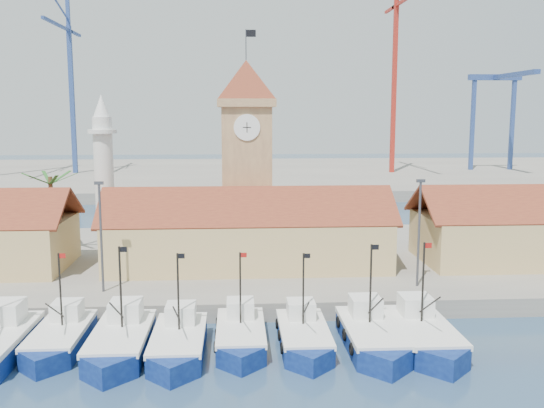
{
  "coord_description": "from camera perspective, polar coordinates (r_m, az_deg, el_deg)",
  "views": [
    {
      "loc": [
        -1.13,
        -36.47,
        15.89
      ],
      "look_at": [
        2.14,
        18.0,
        7.68
      ],
      "focal_mm": 40.0,
      "sensor_mm": 36.0,
      "label": 1
    }
  ],
  "objects": [
    {
      "name": "ground",
      "position": [
        39.79,
        -1.58,
        -14.98
      ],
      "size": [
        400.0,
        400.0,
        0.0
      ],
      "primitive_type": "plane",
      "color": "navy",
      "rests_on": "ground"
    },
    {
      "name": "quay",
      "position": [
        62.34,
        -2.31,
        -5.51
      ],
      "size": [
        140.0,
        32.0,
        1.5
      ],
      "primitive_type": "cube",
      "color": "gray",
      "rests_on": "ground"
    },
    {
      "name": "terminal",
      "position": [
        147.23,
        -2.99,
        2.73
      ],
      "size": [
        240.0,
        80.0,
        2.0
      ],
      "primitive_type": "cube",
      "color": "gray",
      "rests_on": "ground"
    },
    {
      "name": "boat_2",
      "position": [
        44.28,
        -19.39,
        -11.99
      ],
      "size": [
        3.33,
        9.13,
        6.91
      ],
      "color": "#0B1955",
      "rests_on": "ground"
    },
    {
      "name": "boat_3",
      "position": [
        42.31,
        -14.12,
        -12.63
      ],
      "size": [
        3.65,
        10.01,
        7.57
      ],
      "color": "#0B1955",
      "rests_on": "ground"
    },
    {
      "name": "boat_4",
      "position": [
        41.44,
        -8.83,
        -13.0
      ],
      "size": [
        3.44,
        9.44,
        7.14
      ],
      "color": "#0B1955",
      "rests_on": "ground"
    },
    {
      "name": "boat_5",
      "position": [
        42.41,
        -2.96,
        -12.43
      ],
      "size": [
        3.3,
        9.03,
        6.84
      ],
      "color": "#0B1955",
      "rests_on": "ground"
    },
    {
      "name": "boat_6",
      "position": [
        42.23,
        3.06,
        -12.53
      ],
      "size": [
        3.29,
        9.03,
        6.83
      ],
      "color": "#0B1955",
      "rests_on": "ground"
    },
    {
      "name": "boat_7",
      "position": [
        42.57,
        9.42,
        -12.36
      ],
      "size": [
        3.62,
        9.91,
        7.5
      ],
      "color": "#0B1955",
      "rests_on": "ground"
    },
    {
      "name": "boat_8",
      "position": [
        43.42,
        14.21,
        -12.08
      ],
      "size": [
        3.66,
        10.03,
        7.59
      ],
      "color": "#0B1955",
      "rests_on": "ground"
    },
    {
      "name": "hall_center",
      "position": [
        57.72,
        -2.25,
        -3.36
      ],
      "size": [
        27.04,
        10.13,
        7.61
      ],
      "color": "tan",
      "rests_on": "quay"
    },
    {
      "name": "clock_tower",
      "position": [
        62.6,
        -2.41,
        4.95
      ],
      "size": [
        5.8,
        5.8,
        22.7
      ],
      "color": "tan",
      "rests_on": "quay"
    },
    {
      "name": "minaret",
      "position": [
        66.23,
        -15.53,
        2.9
      ],
      "size": [
        3.0,
        3.0,
        16.3
      ],
      "color": "silver",
      "rests_on": "quay"
    },
    {
      "name": "palm_tree",
      "position": [
        65.96,
        -20.02,
        -0.38
      ],
      "size": [
        5.6,
        5.03,
        8.39
      ],
      "color": "brown",
      "rests_on": "quay"
    },
    {
      "name": "lamp_posts",
      "position": [
        49.4,
        -1.48,
        -2.43
      ],
      "size": [
        80.7,
        0.25,
        9.03
      ],
      "color": "#3F3F44",
      "rests_on": "quay"
    },
    {
      "name": "crane_blue_near",
      "position": [
        148.61,
        -18.49,
        11.33
      ],
      "size": [
        1.0,
        29.11,
        40.55
      ],
      "color": "#2C4687",
      "rests_on": "terminal"
    },
    {
      "name": "crane_red_right",
      "position": [
        145.01,
        11.67,
        13.15
      ],
      "size": [
        1.0,
        36.07,
        46.28
      ],
      "color": "#B2261B",
      "rests_on": "terminal"
    },
    {
      "name": "gantry",
      "position": [
        156.48,
        20.65,
        9.53
      ],
      "size": [
        13.0,
        22.0,
        23.2
      ],
      "color": "#2C4687",
      "rests_on": "terminal"
    }
  ]
}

